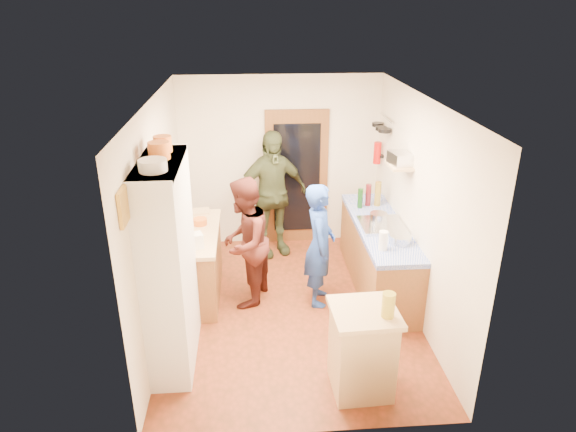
{
  "coord_description": "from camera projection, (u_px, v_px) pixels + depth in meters",
  "views": [
    {
      "loc": [
        -0.46,
        -5.45,
        3.59
      ],
      "look_at": [
        -0.02,
        0.15,
        1.2
      ],
      "focal_mm": 32.0,
      "sensor_mm": 36.0,
      "label": 1
    }
  ],
  "objects": [
    {
      "name": "left_counter_top",
      "position": [
        193.0,
        233.0,
        6.42
      ],
      "size": [
        0.64,
        1.44,
        0.05
      ],
      "primitive_type": "cube",
      "color": "tan",
      "rests_on": "left_counter_base"
    },
    {
      "name": "right_counter_base",
      "position": [
        378.0,
        257.0,
        6.82
      ],
      "size": [
        0.6,
        2.2,
        0.84
      ],
      "primitive_type": "cube",
      "color": "brown",
      "rests_on": "ground"
    },
    {
      "name": "paper_towel",
      "position": [
        383.0,
        241.0,
        5.91
      ],
      "size": [
        0.12,
        0.12,
        0.23
      ],
      "primitive_type": "cylinder",
      "rotation": [
        0.0,
        0.0,
        -0.21
      ],
      "color": "white",
      "rests_on": "right_counter_top"
    },
    {
      "name": "floor",
      "position": [
        291.0,
        309.0,
        6.44
      ],
      "size": [
        3.0,
        4.0,
        0.02
      ],
      "primitive_type": "cube",
      "color": "maroon",
      "rests_on": "ground"
    },
    {
      "name": "person_left",
      "position": [
        248.0,
        242.0,
        6.32
      ],
      "size": [
        0.85,
        0.96,
        1.65
      ],
      "primitive_type": "imported",
      "rotation": [
        0.0,
        0.0,
        -1.89
      ],
      "color": "#461B16",
      "rests_on": "ground"
    },
    {
      "name": "toaster",
      "position": [
        193.0,
        241.0,
        5.96
      ],
      "size": [
        0.27,
        0.22,
        0.17
      ],
      "primitive_type": "cube",
      "rotation": [
        0.0,
        0.0,
        0.33
      ],
      "color": "white",
      "rests_on": "left_counter_top"
    },
    {
      "name": "bottle_b",
      "position": [
        368.0,
        195.0,
        7.16
      ],
      "size": [
        0.1,
        0.1,
        0.31
      ],
      "primitive_type": "cylinder",
      "rotation": [
        0.0,
        0.0,
        -0.27
      ],
      "color": "#591419",
      "rests_on": "right_counter_top"
    },
    {
      "name": "island_base",
      "position": [
        362.0,
        352.0,
        4.97
      ],
      "size": [
        0.57,
        0.57,
        0.86
      ],
      "primitive_type": "cube",
      "rotation": [
        0.0,
        0.0,
        0.04
      ],
      "color": "tan",
      "rests_on": "ground"
    },
    {
      "name": "wall_back",
      "position": [
        280.0,
        162.0,
        7.77
      ],
      "size": [
        3.0,
        0.02,
        2.6
      ],
      "primitive_type": "cube",
      "color": "beige",
      "rests_on": "ground"
    },
    {
      "name": "hutch_body",
      "position": [
        169.0,
        266.0,
        5.18
      ],
      "size": [
        0.4,
        1.2,
        2.2
      ],
      "primitive_type": "cube",
      "color": "silver",
      "rests_on": "ground"
    },
    {
      "name": "cutting_board",
      "position": [
        358.0,
        309.0,
        4.82
      ],
      "size": [
        0.36,
        0.3,
        0.02
      ],
      "primitive_type": "cube",
      "rotation": [
        0.0,
        0.0,
        0.04
      ],
      "color": "white",
      "rests_on": "island_top"
    },
    {
      "name": "ext_bracket",
      "position": [
        381.0,
        156.0,
        7.53
      ],
      "size": [
        0.06,
        0.1,
        0.04
      ],
      "primitive_type": "cube",
      "color": "black",
      "rests_on": "wall_right"
    },
    {
      "name": "bottle_a",
      "position": [
        360.0,
        198.0,
        7.09
      ],
      "size": [
        0.08,
        0.08,
        0.28
      ],
      "primitive_type": "cylinder",
      "rotation": [
        0.0,
        0.0,
        0.1
      ],
      "color": "#143F14",
      "rests_on": "right_counter_top"
    },
    {
      "name": "pan_hang_a",
      "position": [
        385.0,
        130.0,
        7.02
      ],
      "size": [
        0.18,
        0.18,
        0.05
      ],
      "primitive_type": "cylinder",
      "color": "black",
      "rests_on": "pan_rail"
    },
    {
      "name": "wall_left",
      "position": [
        159.0,
        217.0,
        5.82
      ],
      "size": [
        0.02,
        4.0,
        2.6
      ],
      "primitive_type": "cube",
      "color": "beige",
      "rests_on": "ground"
    },
    {
      "name": "oil_jar",
      "position": [
        388.0,
        305.0,
        4.64
      ],
      "size": [
        0.13,
        0.13,
        0.24
      ],
      "primitive_type": "cylinder",
      "rotation": [
        0.0,
        0.0,
        0.04
      ],
      "color": "#AD9E2D",
      "rests_on": "island_top"
    },
    {
      "name": "pan_hang_b",
      "position": [
        381.0,
        128.0,
        7.21
      ],
      "size": [
        0.16,
        0.16,
        0.05
      ],
      "primitive_type": "cylinder",
      "color": "black",
      "rests_on": "pan_rail"
    },
    {
      "name": "kettle",
      "position": [
        187.0,
        231.0,
        6.24
      ],
      "size": [
        0.18,
        0.18,
        0.16
      ],
      "primitive_type": "cylinder",
      "rotation": [
        0.0,
        0.0,
        0.3
      ],
      "color": "white",
      "rests_on": "left_counter_top"
    },
    {
      "name": "door_glass",
      "position": [
        297.0,
        179.0,
        7.82
      ],
      "size": [
        0.7,
        0.02,
        1.7
      ],
      "primitive_type": "cube",
      "color": "black",
      "rests_on": "door_frame"
    },
    {
      "name": "right_counter_top",
      "position": [
        380.0,
        226.0,
        6.64
      ],
      "size": [
        0.62,
        2.22,
        0.06
      ],
      "primitive_type": "cube",
      "color": "#0828B4",
      "rests_on": "right_counter_base"
    },
    {
      "name": "pot_on_hob",
      "position": [
        378.0,
        218.0,
        6.51
      ],
      "size": [
        0.22,
        0.22,
        0.14
      ],
      "primitive_type": "cylinder",
      "color": "silver",
      "rests_on": "hob"
    },
    {
      "name": "mixing_bowl",
      "position": [
        400.0,
        239.0,
        6.1
      ],
      "size": [
        0.26,
        0.26,
        0.1
      ],
      "primitive_type": "cylinder",
      "rotation": [
        0.0,
        0.0,
        -0.02
      ],
      "color": "silver",
      "rests_on": "right_counter_top"
    },
    {
      "name": "pan_rail",
      "position": [
        387.0,
        118.0,
        7.13
      ],
      "size": [
        0.02,
        0.65,
        0.02
      ],
      "primitive_type": "cylinder",
      "rotation": [
        1.57,
        0.0,
        0.0
      ],
      "color": "silver",
      "rests_on": "wall_right"
    },
    {
      "name": "hutch_top_shelf",
      "position": [
        159.0,
        163.0,
        4.76
      ],
      "size": [
        0.4,
        1.14,
        0.04
      ],
      "primitive_type": "cube",
      "color": "silver",
      "rests_on": "hutch_body"
    },
    {
      "name": "orange_bowl",
      "position": [
        200.0,
        222.0,
        6.59
      ],
      "size": [
        0.2,
        0.2,
        0.08
      ],
      "primitive_type": "cylinder",
      "rotation": [
        0.0,
        0.0,
        0.09
      ],
      "color": "orange",
      "rests_on": "left_counter_top"
    },
    {
      "name": "wall_right",
      "position": [
        419.0,
        209.0,
        6.03
      ],
      "size": [
        0.02,
        4.0,
        2.6
      ],
      "primitive_type": "cube",
      "color": "beige",
      "rests_on": "ground"
    },
    {
      "name": "orange_pot_b",
      "position": [
        163.0,
        144.0,
        5.0
      ],
      "size": [
        0.18,
        0.18,
        0.16
      ],
      "primitive_type": "cylinder",
      "color": "orange",
      "rests_on": "hutch_top_shelf"
    },
    {
      "name": "fire_extinguisher",
      "position": [
        377.0,
        153.0,
        7.51
      ],
      "size": [
        0.11,
        0.11,
        0.32
      ],
      "primitive_type": "cylinder",
      "color": "red",
      "rests_on": "wall_right"
    },
    {
      "name": "radio",
      "position": [
        400.0,
        158.0,
        6.24
      ],
      "size": [
        0.27,
        0.33,
        0.15
      ],
      "primitive_type": "cube",
      "rotation": [
        0.0,
        0.0,
        0.17
      ],
      "color": "silver",
      "rests_on": "wall_shelf"
    },
    {
      "name": "ceiling",
      "position": [
        291.0,
        99.0,
        5.41
      ],
      "size": [
        3.0,
        4.0,
        0.02
      ],
      "primitive_type": "cube",
      "color": "silver",
      "rests_on": "ground"
    },
    {
      "name": "hob",
      "position": [
        382.0,
        225.0,
        6.54
      ],
      "size": [
        0.55,
        0.58,
        0.04
      ],
      "primitive_type": "cube",
      "color": "silver",
      "rests_on": "right_counter_top"
    },
    {
      "name": "bottle_c",
      "position": [
        378.0,
        194.0,
        7.15
      ],
      "size": [
        0.1,
        0.1,
        0.35
      ],
      "primitive_type": "cylinder",
      "rotation": [
        0.0,
        0.0,
        -0.19
      ],
      "color": "olive",
      "rests_on": "right_counter_top"
    },
    {
      "name": "person_hob",
      "position": [
        322.0,
        246.0,
        6.28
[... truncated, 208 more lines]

